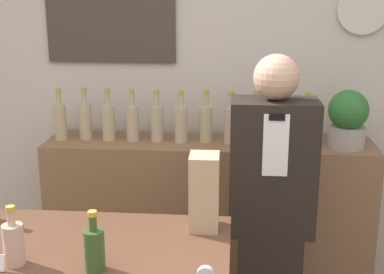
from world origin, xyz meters
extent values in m
cube|color=beige|center=(0.00, 2.00, 1.35)|extent=(5.20, 0.06, 2.70)
cube|color=#40362E|center=(-0.53, 1.96, 1.66)|extent=(0.77, 0.02, 0.42)
cylinder|color=beige|center=(0.93, 1.95, 1.77)|extent=(0.29, 0.03, 0.29)
cube|color=brown|center=(0.07, 1.74, 0.51)|extent=(1.90, 0.39, 1.02)
cube|color=brown|center=(-0.35, 0.50, 0.95)|extent=(1.13, 0.62, 0.04)
cube|color=black|center=(0.40, 1.18, 1.06)|extent=(0.40, 0.24, 0.65)
cube|color=white|center=(0.40, 1.06, 1.21)|extent=(0.11, 0.01, 0.28)
cube|color=black|center=(0.40, 1.06, 1.34)|extent=(0.07, 0.01, 0.03)
sphere|color=tan|center=(0.40, 1.18, 1.49)|extent=(0.21, 0.21, 0.21)
cylinder|color=#9E998E|center=(0.84, 1.71, 1.08)|extent=(0.20, 0.20, 0.12)
sphere|color=#2D6B2D|center=(0.84, 1.71, 1.23)|extent=(0.22, 0.22, 0.22)
cube|color=tan|center=(0.11, 0.69, 1.12)|extent=(0.12, 0.13, 0.30)
cylinder|color=tan|center=(-0.52, 0.35, 1.04)|extent=(0.07, 0.07, 0.14)
cylinder|color=tan|center=(-0.52, 0.35, 1.14)|extent=(0.03, 0.03, 0.05)
cylinder|color=#B29933|center=(-0.52, 0.35, 1.17)|extent=(0.03, 0.03, 0.02)
cylinder|color=#324E24|center=(-0.23, 0.34, 1.04)|extent=(0.07, 0.07, 0.14)
cylinder|color=#324E24|center=(-0.23, 0.34, 1.14)|extent=(0.03, 0.03, 0.05)
cylinder|color=#B29933|center=(-0.23, 0.34, 1.17)|extent=(0.03, 0.03, 0.02)
cylinder|color=tan|center=(-0.80, 1.73, 1.12)|extent=(0.07, 0.07, 0.21)
cylinder|color=tan|center=(-0.80, 1.73, 1.26)|extent=(0.03, 0.03, 0.07)
cylinder|color=#B29933|center=(-0.80, 1.73, 1.31)|extent=(0.03, 0.03, 0.02)
cylinder|color=tan|center=(-0.66, 1.76, 1.12)|extent=(0.07, 0.07, 0.21)
cylinder|color=tan|center=(-0.66, 1.76, 1.26)|extent=(0.03, 0.03, 0.07)
cylinder|color=#B29933|center=(-0.66, 1.76, 1.31)|extent=(0.03, 0.03, 0.02)
cylinder|color=tan|center=(-0.52, 1.74, 1.12)|extent=(0.07, 0.07, 0.21)
cylinder|color=tan|center=(-0.52, 1.74, 1.26)|extent=(0.03, 0.03, 0.07)
cylinder|color=#B29933|center=(-0.52, 1.74, 1.31)|extent=(0.03, 0.03, 0.02)
cylinder|color=tan|center=(-0.37, 1.74, 1.12)|extent=(0.07, 0.07, 0.21)
cylinder|color=tan|center=(-0.37, 1.74, 1.26)|extent=(0.03, 0.03, 0.07)
cylinder|color=#B29933|center=(-0.37, 1.74, 1.31)|extent=(0.03, 0.03, 0.02)
cylinder|color=tan|center=(-0.23, 1.74, 1.12)|extent=(0.07, 0.07, 0.21)
cylinder|color=tan|center=(-0.23, 1.74, 1.26)|extent=(0.03, 0.03, 0.07)
cylinder|color=#B29933|center=(-0.23, 1.74, 1.31)|extent=(0.03, 0.03, 0.02)
cylinder|color=tan|center=(-0.09, 1.73, 1.12)|extent=(0.07, 0.07, 0.21)
cylinder|color=tan|center=(-0.09, 1.73, 1.26)|extent=(0.03, 0.03, 0.07)
cylinder|color=#B29933|center=(-0.09, 1.73, 1.31)|extent=(0.03, 0.03, 0.02)
cylinder|color=tan|center=(0.05, 1.75, 1.12)|extent=(0.07, 0.07, 0.21)
cylinder|color=tan|center=(0.05, 1.75, 1.26)|extent=(0.03, 0.03, 0.07)
cylinder|color=#B29933|center=(0.05, 1.75, 1.31)|extent=(0.03, 0.03, 0.02)
cylinder|color=tan|center=(0.19, 1.73, 1.12)|extent=(0.07, 0.07, 0.21)
cylinder|color=tan|center=(0.19, 1.73, 1.26)|extent=(0.03, 0.03, 0.07)
cylinder|color=#B29933|center=(0.19, 1.73, 1.31)|extent=(0.03, 0.03, 0.02)
cylinder|color=tan|center=(0.34, 1.75, 1.12)|extent=(0.07, 0.07, 0.21)
cylinder|color=tan|center=(0.34, 1.75, 1.26)|extent=(0.03, 0.03, 0.07)
cylinder|color=#B29933|center=(0.34, 1.75, 1.31)|extent=(0.03, 0.03, 0.02)
cylinder|color=tan|center=(0.48, 1.76, 1.12)|extent=(0.07, 0.07, 0.21)
cylinder|color=tan|center=(0.48, 1.76, 1.26)|extent=(0.03, 0.03, 0.07)
cylinder|color=#B29933|center=(0.48, 1.76, 1.31)|extent=(0.03, 0.03, 0.02)
cylinder|color=tan|center=(0.62, 1.74, 1.12)|extent=(0.07, 0.07, 0.21)
cylinder|color=tan|center=(0.62, 1.74, 1.26)|extent=(0.03, 0.03, 0.07)
cylinder|color=#B29933|center=(0.62, 1.74, 1.31)|extent=(0.03, 0.03, 0.02)
camera|label=1|loc=(0.22, -1.23, 1.87)|focal=50.00mm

